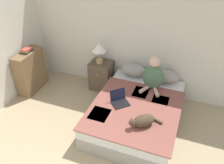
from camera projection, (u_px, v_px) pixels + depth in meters
wall_back at (134, 34)px, 4.70m from camera, size 5.43×0.05×2.55m
bed at (137, 113)px, 4.33m from camera, size 1.51×2.01×0.47m
pillow_near at (134, 70)px, 4.87m from camera, size 0.53×0.29×0.25m
pillow_far at (166, 76)px, 4.68m from camera, size 0.53×0.29×0.25m
person_sitting at (153, 75)px, 4.40m from camera, size 0.40×0.39×0.69m
cat_tabby at (143, 121)px, 3.67m from camera, size 0.49×0.40×0.20m
laptop_open at (120, 101)px, 4.16m from camera, size 0.39×0.39×0.23m
nightstand at (101, 75)px, 5.21m from camera, size 0.46×0.42×0.65m
table_lamp at (99, 49)px, 4.84m from camera, size 0.29×0.29×0.45m
bookshelf at (31, 71)px, 5.12m from camera, size 0.29×0.74×0.90m
book_stack_top at (26, 51)px, 4.85m from camera, size 0.20×0.25×0.08m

